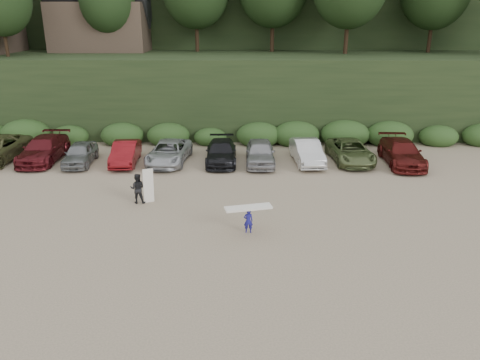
{
  "coord_description": "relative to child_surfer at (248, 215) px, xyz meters",
  "views": [
    {
      "loc": [
        0.28,
        -18.94,
        9.16
      ],
      "look_at": [
        0.14,
        3.0,
        1.3
      ],
      "focal_mm": 35.0,
      "sensor_mm": 36.0,
      "label": 1
    }
  ],
  "objects": [
    {
      "name": "child_surfer",
      "position": [
        0.0,
        0.0,
        0.0
      ],
      "size": [
        2.13,
        1.05,
        1.23
      ],
      "color": "navy",
      "rests_on": "ground"
    },
    {
      "name": "parked_cars",
      "position": [
        -6.18,
        10.23,
        -0.09
      ],
      "size": [
        34.23,
        6.07,
        1.6
      ],
      "color": "#A3A2A7",
      "rests_on": "ground"
    },
    {
      "name": "adult_surfer",
      "position": [
        -5.53,
        3.41,
        -0.04
      ],
      "size": [
        1.23,
        0.6,
        1.84
      ],
      "color": "black",
      "rests_on": "ground"
    },
    {
      "name": "ground",
      "position": [
        -0.52,
        0.26,
        -0.84
      ],
      "size": [
        120.0,
        120.0,
        0.0
      ],
      "primitive_type": "plane",
      "color": "tan",
      "rests_on": "ground"
    }
  ]
}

